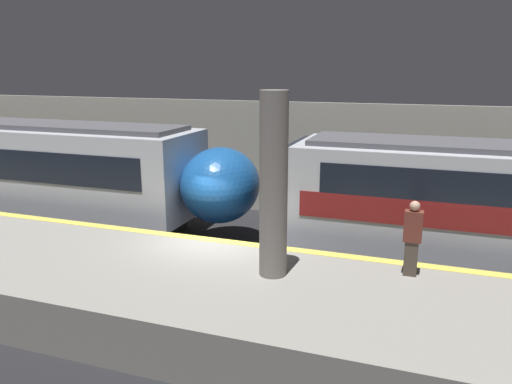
# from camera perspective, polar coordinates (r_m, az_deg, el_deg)

# --- Properties ---
(ground_plane) EXTENTS (120.00, 120.00, 0.00)m
(ground_plane) POSITION_cam_1_polar(r_m,az_deg,el_deg) (13.61, -4.61, -9.80)
(ground_plane) COLOR black
(platform) EXTENTS (40.00, 4.48, 1.15)m
(platform) POSITION_cam_1_polar(r_m,az_deg,el_deg) (11.56, -9.27, -11.36)
(platform) COLOR gray
(platform) RESTS_ON ground
(station_rear_barrier) EXTENTS (50.00, 0.15, 4.27)m
(station_rear_barrier) POSITION_cam_1_polar(r_m,az_deg,el_deg) (19.02, 3.46, 3.85)
(station_rear_barrier) COLOR #B2AD9E
(station_rear_barrier) RESTS_ON ground
(support_pillar_near) EXTENTS (0.59, 0.59, 3.92)m
(support_pillar_near) POSITION_cam_1_polar(r_m,az_deg,el_deg) (10.35, 2.02, 0.67)
(support_pillar_near) COLOR slate
(support_pillar_near) RESTS_ON platform
(person_waiting) EXTENTS (0.38, 0.24, 1.65)m
(person_waiting) POSITION_cam_1_polar(r_m,az_deg,el_deg) (11.11, 17.45, -4.89)
(person_waiting) COLOR #473D33
(person_waiting) RESTS_ON platform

